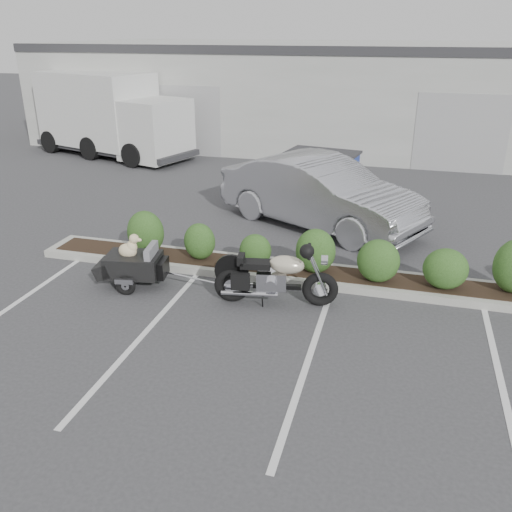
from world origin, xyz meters
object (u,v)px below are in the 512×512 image
(pet_trailer, at_px, (133,264))
(motorcycle, at_px, (275,278))
(dumpster, at_px, (321,174))
(delivery_truck, at_px, (111,117))
(sedan, at_px, (320,193))

(pet_trailer, bearing_deg, motorcycle, -9.89)
(dumpster, height_order, delivery_truck, delivery_truck)
(pet_trailer, bearing_deg, dumpster, 60.47)
(delivery_truck, bearing_deg, sedan, -15.82)
(dumpster, bearing_deg, delivery_truck, 167.56)
(motorcycle, distance_m, dumpster, 6.84)
(dumpster, bearing_deg, pet_trailer, -100.61)
(pet_trailer, height_order, sedan, sedan)
(motorcycle, bearing_deg, delivery_truck, 121.35)
(motorcycle, xyz_separation_m, sedan, (0.08, 4.31, 0.35))
(motorcycle, distance_m, sedan, 4.33)
(pet_trailer, height_order, dumpster, dumpster)
(pet_trailer, height_order, delivery_truck, delivery_truck)
(pet_trailer, xyz_separation_m, sedan, (2.86, 4.30, 0.41))
(motorcycle, relative_size, pet_trailer, 1.23)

